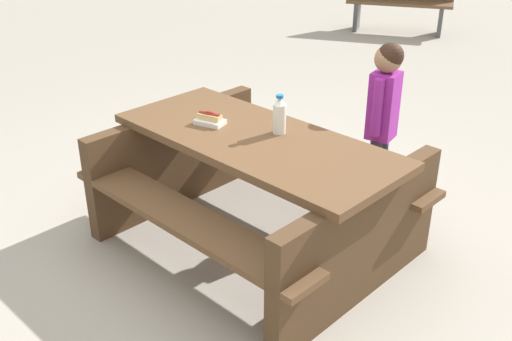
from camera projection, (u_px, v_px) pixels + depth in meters
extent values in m
plane|color=#ADA599|center=(256.00, 243.00, 3.87)|extent=(30.00, 30.00, 0.00)
cube|color=brown|center=(256.00, 140.00, 3.54)|extent=(1.88, 0.97, 0.05)
cube|color=brown|center=(186.00, 218.00, 3.32)|extent=(1.82, 0.49, 0.04)
cube|color=brown|center=(314.00, 156.00, 4.04)|extent=(1.82, 0.49, 0.04)
cube|color=#4D3520|center=(176.00, 158.00, 4.20)|extent=(0.27, 1.40, 0.70)
cube|color=#4D3520|center=(360.00, 245.00, 3.23)|extent=(0.27, 1.40, 0.70)
cylinder|color=silver|center=(279.00, 119.00, 3.54)|extent=(0.08, 0.08, 0.18)
cone|color=silver|center=(280.00, 101.00, 3.49)|extent=(0.07, 0.07, 0.04)
cylinder|color=blue|center=(280.00, 96.00, 3.48)|extent=(0.04, 0.04, 0.02)
cube|color=white|center=(210.00, 122.00, 3.70)|extent=(0.21, 0.17, 0.03)
cube|color=#D8B272|center=(210.00, 117.00, 3.68)|extent=(0.16, 0.11, 0.04)
cylinder|color=maroon|center=(210.00, 114.00, 3.67)|extent=(0.14, 0.08, 0.03)
ellipsoid|color=maroon|center=(210.00, 112.00, 3.67)|extent=(0.07, 0.05, 0.01)
cylinder|color=#262633|center=(373.00, 176.00, 4.13)|extent=(0.08, 0.08, 0.54)
cylinder|color=#262633|center=(380.00, 169.00, 4.22)|extent=(0.08, 0.08, 0.54)
cube|color=purple|center=(383.00, 106.00, 3.95)|extent=(0.22, 0.22, 0.45)
cylinder|color=purple|center=(377.00, 108.00, 3.86)|extent=(0.07, 0.07, 0.39)
cylinder|color=purple|center=(390.00, 97.00, 4.03)|extent=(0.07, 0.07, 0.39)
sphere|color=#997051|center=(388.00, 59.00, 3.81)|extent=(0.18, 0.18, 0.18)
sphere|color=#331E14|center=(391.00, 56.00, 3.79)|extent=(0.17, 0.17, 0.17)
cube|color=brown|center=(399.00, 3.00, 8.67)|extent=(1.47, 1.17, 0.04)
cube|color=#4C4C51|center=(357.00, 16.00, 8.93)|extent=(0.25, 0.33, 0.41)
cube|color=#4C4C51|center=(440.00, 21.00, 8.62)|extent=(0.25, 0.33, 0.41)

